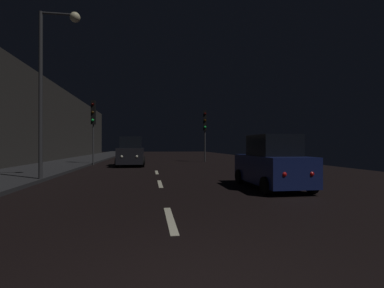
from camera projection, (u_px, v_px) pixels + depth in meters
ground at (154, 162)px, 27.23m from camera, size 26.68×84.00×0.02m
sidewalk_left at (76, 161)px, 26.15m from camera, size 4.40×84.00×0.15m
building_facade_left at (31, 118)px, 22.31m from camera, size 0.80×63.00×7.52m
lane_centerline at (160, 185)px, 11.27m from camera, size 0.16×12.69×0.01m
traffic_light_far_right at (205, 125)px, 26.84m from camera, size 0.35×0.48×4.89m
traffic_light_far_left at (93, 118)px, 22.43m from camera, size 0.34×0.47×5.15m
streetlamp_overhead at (52, 69)px, 12.12m from camera, size 1.70×0.44×7.39m
car_approaching_headlights at (131, 153)px, 21.56m from camera, size 2.05×4.43×2.23m
car_parked_right_near at (272, 164)px, 10.39m from camera, size 1.80×3.89×1.96m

